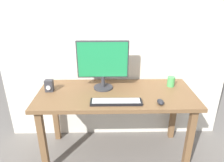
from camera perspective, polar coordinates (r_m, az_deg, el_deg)
ground_plane at (r=2.39m, az=0.93°, el=-18.83°), size 6.00×6.00×0.00m
wall_back at (r=2.13m, az=0.84°, el=20.55°), size 2.46×0.04×3.00m
desk at (r=2.02m, az=1.04°, el=-5.48°), size 1.49×0.64×0.72m
monitor at (r=1.98m, az=-2.54°, el=5.00°), size 0.49×0.19×0.47m
keyboard_primary at (r=1.79m, az=1.13°, el=-5.75°), size 0.45×0.11×0.03m
mouse at (r=1.82m, az=13.18°, el=-5.61°), size 0.06×0.09×0.04m
audio_controller at (r=2.07m, az=-16.88°, el=-1.26°), size 0.08×0.07×0.11m
coffee_mug at (r=2.17m, az=15.91°, el=-0.15°), size 0.07×0.07×0.10m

